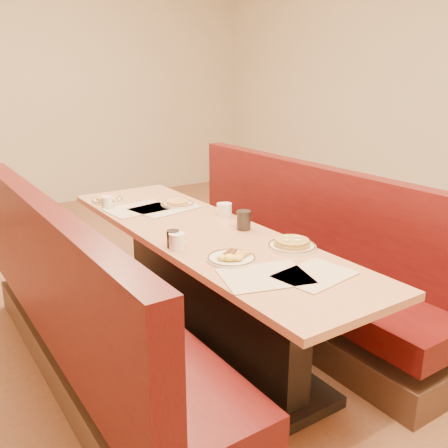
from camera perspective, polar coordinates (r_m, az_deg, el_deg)
ground at (r=3.25m, az=-2.21°, el=-13.46°), size 8.00×8.00×0.00m
room_envelope at (r=2.81m, az=-2.70°, el=22.77°), size 6.04×8.04×2.82m
diner_table at (r=3.08m, az=-2.29°, el=-7.46°), size 0.70×2.50×0.75m
booth_left at (r=2.81m, az=-15.32°, el=-10.94°), size 0.55×2.50×1.05m
booth_right at (r=3.49m, az=8.03°, el=-4.78°), size 0.55×2.50×1.05m
placemat_near_left at (r=2.31m, az=4.71°, el=-5.95°), size 0.46×0.40×0.00m
placemat_near_right at (r=2.36m, az=10.32°, el=-5.71°), size 0.39×0.31×0.00m
placemat_far_left at (r=3.44m, az=-9.79°, el=1.73°), size 0.44×0.34×0.00m
placemat_far_right at (r=3.44m, az=-6.75°, el=1.84°), size 0.47×0.39×0.00m
pancake_plate at (r=2.68m, az=7.76°, el=-2.35°), size 0.26×0.26×0.06m
eggs_plate at (r=2.49m, az=0.87°, el=-3.89°), size 0.25×0.25×0.05m
extra_plate_mid at (r=3.50m, az=-5.37°, el=2.36°), size 0.23×0.23×0.05m
extra_plate_far at (r=3.69m, az=-13.20°, el=2.76°), size 0.22×0.22×0.05m
coffee_mug_a at (r=3.22m, az=0.19°, el=1.68°), size 0.11×0.08×0.09m
coffee_mug_b at (r=2.64m, az=-5.35°, el=-1.95°), size 0.12×0.08×0.09m
coffee_mug_c at (r=3.25m, az=-0.14°, el=1.74°), size 0.10×0.07×0.08m
coffee_mug_d at (r=3.51m, az=-13.19°, el=2.47°), size 0.10×0.07×0.08m
soda_tumbler_near at (r=2.67m, az=-5.84°, el=-1.71°), size 0.07×0.07×0.09m
soda_tumbler_mid at (r=2.95m, az=2.27°, el=0.44°), size 0.08×0.08×0.12m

